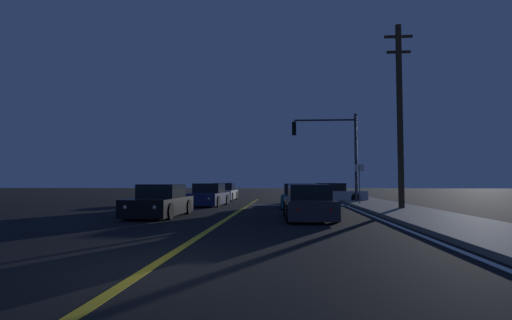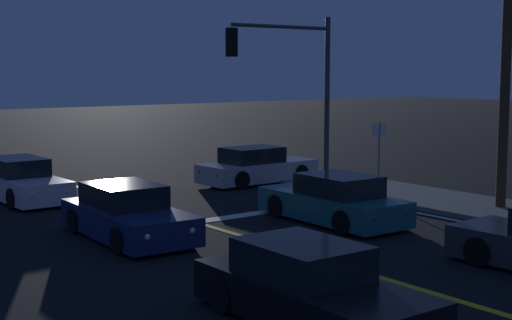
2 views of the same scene
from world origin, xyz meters
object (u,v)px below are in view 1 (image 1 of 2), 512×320
car_lead_oncoming_black (160,202)px  utility_pole_right (400,114)px  car_distant_tail_silver (333,194)px  car_parked_curb_white (224,193)px  traffic_signal_near_right (333,143)px  car_far_approaching_teal (299,197)px  street_sign_corner (359,178)px  car_side_waiting_navy (208,196)px  car_following_oncoming_charcoal (308,204)px

car_lead_oncoming_black → utility_pole_right: bearing=-159.2°
car_distant_tail_silver → car_parked_curb_white: bearing=-103.8°
car_distant_tail_silver → traffic_signal_near_right: (-0.27, -2.44, 3.42)m
car_far_approaching_teal → traffic_signal_near_right: size_ratio=0.77×
car_distant_tail_silver → car_parked_curb_white: size_ratio=0.97×
car_parked_curb_white → street_sign_corner: 11.59m
car_side_waiting_navy → street_sign_corner: 9.10m
car_lead_oncoming_black → car_far_approaching_teal: bearing=-135.0°
car_far_approaching_teal → traffic_signal_near_right: (2.40, 4.57, 3.42)m
car_parked_curb_white → car_side_waiting_navy: (0.15, -7.11, 0.00)m
car_side_waiting_navy → car_following_oncoming_charcoal: bearing=126.1°
car_distant_tail_silver → utility_pole_right: bearing=13.2°
car_following_oncoming_charcoal → street_sign_corner: (3.49, 8.45, 1.10)m
car_distant_tail_silver → car_following_oncoming_charcoal: 13.92m
car_distant_tail_silver → traffic_signal_near_right: traffic_signal_near_right is taller
car_lead_oncoming_black → car_side_waiting_navy: (0.58, 7.50, 0.00)m
car_side_waiting_navy → traffic_signal_near_right: bearing=-157.1°
car_lead_oncoming_black → car_parked_curb_white: size_ratio=0.95×
traffic_signal_near_right → street_sign_corner: 3.83m
car_parked_curb_white → car_distant_tail_silver: bearing=167.3°
car_following_oncoming_charcoal → utility_pole_right: utility_pole_right is taller
traffic_signal_near_right → car_following_oncoming_charcoal: bearing=78.6°
street_sign_corner → car_parked_curb_white: bearing=142.7°
traffic_signal_near_right → car_parked_curb_white: bearing=-27.8°
car_distant_tail_silver → car_side_waiting_navy: same height
car_lead_oncoming_black → street_sign_corner: (9.61, 7.61, 1.10)m
car_following_oncoming_charcoal → car_side_waiting_navy: (-5.54, 8.34, 0.00)m
car_lead_oncoming_black → car_far_approaching_teal: (6.00, 5.84, 0.00)m
car_lead_oncoming_black → car_side_waiting_navy: same height
car_distant_tail_silver → traffic_signal_near_right: bearing=-8.0°
traffic_signal_near_right → utility_pole_right: size_ratio=0.63×
car_following_oncoming_charcoal → car_far_approaching_teal: same height
car_following_oncoming_charcoal → car_lead_oncoming_black: size_ratio=1.00×
car_far_approaching_teal → car_distant_tail_silver: bearing=71.3°
car_distant_tail_silver → street_sign_corner: bearing=8.5°
car_following_oncoming_charcoal → utility_pole_right: (4.89, 4.86, 4.30)m
car_distant_tail_silver → car_side_waiting_navy: size_ratio=1.03×
car_lead_oncoming_black → car_parked_curb_white: (0.44, 14.61, 0.00)m
car_far_approaching_teal → traffic_signal_near_right: 6.19m
car_side_waiting_navy → car_distant_tail_silver: bearing=-144.0°
car_lead_oncoming_black → traffic_signal_near_right: traffic_signal_near_right is taller
utility_pole_right → traffic_signal_near_right: bearing=112.3°
traffic_signal_near_right → street_sign_corner: (1.22, -2.80, -2.32)m
car_lead_oncoming_black → utility_pole_right: utility_pole_right is taller
car_side_waiting_navy → street_sign_corner: bearing=-176.8°
car_distant_tail_silver → car_following_oncoming_charcoal: bearing=-12.2°
utility_pole_right → street_sign_corner: utility_pole_right is taller
street_sign_corner → car_side_waiting_navy: bearing=-179.3°
car_following_oncoming_charcoal → car_parked_curb_white: 16.46m
car_side_waiting_navy → traffic_signal_near_right: traffic_signal_near_right is taller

